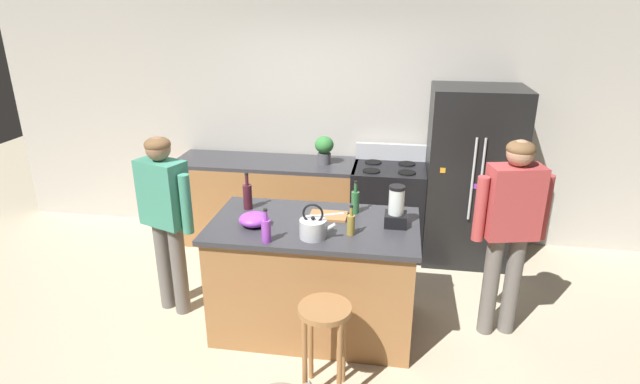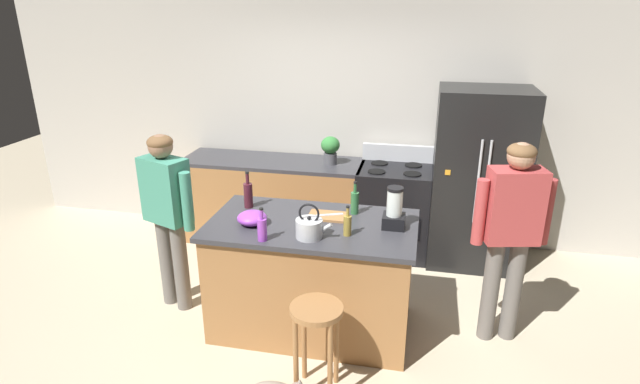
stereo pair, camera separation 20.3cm
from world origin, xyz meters
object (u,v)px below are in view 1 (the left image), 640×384
object	(u,v)px
stove_range	(387,209)
bottle_vinegar	(351,224)
kitchen_island	(314,276)
bottle_soda	(266,230)
refrigerator	(471,176)
person_by_island_left	(165,210)
bottle_wine	(248,196)
person_by_sink_right	(510,222)
cutting_board	(328,216)
blender_appliance	(396,209)
chef_knife	(331,214)
bar_stool	(325,327)
mixing_bowl	(254,219)
tea_kettle	(313,228)
potted_plant	(324,148)
bottle_olive_oil	(355,201)

from	to	relation	value
stove_range	bottle_vinegar	size ratio (longest dim) A/B	4.81
kitchen_island	bottle_soda	bearing A→B (deg)	-127.49
refrigerator	person_by_island_left	bearing A→B (deg)	-151.59
kitchen_island	bottle_wine	size ratio (longest dim) A/B	5.19
stove_range	bottle_soda	bearing A→B (deg)	-113.67
bottle_vinegar	bottle_soda	world-z (taller)	bottle_soda
kitchen_island	person_by_sink_right	xyz separation A→B (m)	(1.51, 0.17, 0.52)
bottle_wine	cutting_board	size ratio (longest dim) A/B	1.05
blender_appliance	chef_knife	bearing A→B (deg)	170.92
stove_range	person_by_sink_right	xyz separation A→B (m)	(0.96, -1.35, 0.51)
bottle_vinegar	chef_knife	bearing A→B (deg)	122.79
kitchen_island	chef_knife	size ratio (longest dim) A/B	7.46
refrigerator	bar_stool	size ratio (longest dim) A/B	2.62
stove_range	refrigerator	bearing A→B (deg)	-1.69
person_by_sink_right	bar_stool	xyz separation A→B (m)	(-1.31, -0.92, -0.46)
blender_appliance	mixing_bowl	bearing A→B (deg)	-170.98
refrigerator	bottle_wine	size ratio (longest dim) A/B	5.76
bar_stool	bottle_soda	world-z (taller)	bottle_soda
refrigerator	kitchen_island	bearing A→B (deg)	-132.58
mixing_bowl	tea_kettle	size ratio (longest dim) A/B	0.85
bar_stool	bottle_vinegar	world-z (taller)	bottle_vinegar
bar_stool	bottle_wine	bearing A→B (deg)	129.67
kitchen_island	cutting_board	size ratio (longest dim) A/B	5.47
refrigerator	tea_kettle	xyz separation A→B (m)	(-1.34, -1.75, 0.12)
kitchen_island	bottle_vinegar	bearing A→B (deg)	-27.73
blender_appliance	chef_knife	size ratio (longest dim) A/B	1.48
kitchen_island	refrigerator	world-z (taller)	refrigerator
bottle_soda	cutting_board	size ratio (longest dim) A/B	0.85
refrigerator	mixing_bowl	world-z (taller)	refrigerator
bottle_vinegar	chef_knife	world-z (taller)	bottle_vinegar
kitchen_island	bar_stool	distance (m)	0.78
potted_plant	bottle_vinegar	world-z (taller)	potted_plant
person_by_island_left	mixing_bowl	xyz separation A→B (m)	(0.82, -0.18, 0.05)
potted_plant	kitchen_island	bearing A→B (deg)	-84.39
bottle_soda	bottle_olive_oil	size ratio (longest dim) A/B	0.93
person_by_sink_right	mixing_bowl	world-z (taller)	person_by_sink_right
person_by_island_left	stove_range	bearing A→B (deg)	38.74
refrigerator	bar_stool	world-z (taller)	refrigerator
person_by_sink_right	potted_plant	size ratio (longest dim) A/B	5.49
mixing_bowl	potted_plant	bearing A→B (deg)	79.75
person_by_island_left	mixing_bowl	size ratio (longest dim) A/B	6.81
bar_stool	cutting_board	size ratio (longest dim) A/B	2.31
refrigerator	person_by_island_left	distance (m)	3.02
refrigerator	bottle_vinegar	size ratio (longest dim) A/B	7.71
kitchen_island	bottle_wine	xyz separation A→B (m)	(-0.60, 0.21, 0.59)
bottle_vinegar	bar_stool	bearing A→B (deg)	-100.28
stove_range	chef_knife	size ratio (longest dim) A/B	5.15
tea_kettle	person_by_sink_right	bearing A→B (deg)	16.05
tea_kettle	bottle_olive_oil	bearing A→B (deg)	63.10
kitchen_island	bottle_vinegar	xyz separation A→B (m)	(0.31, -0.16, 0.56)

